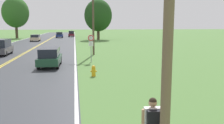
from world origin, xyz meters
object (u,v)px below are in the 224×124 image
at_px(car_champagne_hatchback_mid_far, 35,38).
at_px(car_maroon_suv_distant, 72,34).
at_px(tree_mid_treeline, 15,13).
at_px(fire_hydrant, 94,71).
at_px(traffic_sign, 91,42).
at_px(hitchhiker_person, 153,122).
at_px(car_dark_green_van_approaching, 50,57).
at_px(tree_behind_sign, 98,15).
at_px(car_dark_grey_van_mid_near, 2,47).
at_px(car_dark_blue_sedan_receding, 60,35).

relative_size(car_champagne_hatchback_mid_far, car_maroon_suv_distant, 0.77).
bearing_deg(tree_mid_treeline, car_champagne_hatchback_mid_far, -62.86).
height_order(fire_hydrant, car_maroon_suv_distant, car_maroon_suv_distant).
relative_size(fire_hydrant, tree_mid_treeline, 0.07).
bearing_deg(traffic_sign, fire_hydrant, -92.47).
height_order(hitchhiker_person, car_maroon_suv_distant, car_maroon_suv_distant).
bearing_deg(hitchhiker_person, car_dark_green_van_approaching, 19.94).
distance_m(fire_hydrant, tree_mid_treeline, 54.85).
distance_m(tree_behind_sign, car_maroon_suv_distant, 18.80).
relative_size(car_dark_green_van_approaching, car_dark_grey_van_mid_near, 0.94).
bearing_deg(car_champagne_hatchback_mid_far, tree_mid_treeline, 26.33).
bearing_deg(car_dark_grey_van_mid_near, car_champagne_hatchback_mid_far, -1.36).
bearing_deg(car_dark_green_van_approaching, car_dark_blue_sedan_receding, -176.18).
bearing_deg(tree_behind_sign, tree_mid_treeline, 154.62).
distance_m(traffic_sign, tree_behind_sign, 35.87).
bearing_deg(car_dark_green_van_approaching, tree_mid_treeline, -162.85).
bearing_deg(tree_mid_treeline, car_dark_green_van_approaching, -74.19).
xyz_separation_m(car_dark_grey_van_mid_near, car_champagne_hatchback_mid_far, (-0.04, 24.80, -0.18)).
relative_size(tree_mid_treeline, car_maroon_suv_distant, 2.41).
height_order(car_dark_green_van_approaching, car_maroon_suv_distant, car_maroon_suv_distant).
bearing_deg(car_dark_green_van_approaching, car_dark_grey_van_mid_near, -143.05).
relative_size(tree_mid_treeline, car_champagne_hatchback_mid_far, 3.12).
bearing_deg(car_dark_blue_sedan_receding, car_dark_grey_van_mid_near, -6.58).
height_order(hitchhiker_person, car_dark_grey_van_mid_near, car_dark_grey_van_mid_near).
relative_size(car_dark_green_van_approaching, car_champagne_hatchback_mid_far, 1.20).
xyz_separation_m(car_champagne_hatchback_mid_far, car_dark_blue_sedan_receding, (4.36, 14.63, 0.03)).
bearing_deg(car_dark_blue_sedan_receding, fire_hydrant, 5.59).
height_order(car_champagne_hatchback_mid_far, car_maroon_suv_distant, car_maroon_suv_distant).
bearing_deg(fire_hydrant, tree_behind_sign, 83.88).
height_order(traffic_sign, tree_mid_treeline, tree_mid_treeline).
bearing_deg(traffic_sign, tree_behind_sign, 83.24).
xyz_separation_m(tree_mid_treeline, car_maroon_suv_distant, (14.59, 6.81, -5.92)).
bearing_deg(hitchhiker_person, car_champagne_hatchback_mid_far, 16.99).
xyz_separation_m(hitchhiker_person, traffic_sign, (-0.42, 16.88, 0.96)).
bearing_deg(car_dark_green_van_approaching, tree_behind_sign, 169.43).
xyz_separation_m(fire_hydrant, tree_behind_sign, (4.47, 41.74, 5.45)).
distance_m(fire_hydrant, car_dark_green_van_approaching, 5.65).
bearing_deg(hitchhiker_person, tree_mid_treeline, 20.47).
height_order(tree_behind_sign, car_maroon_suv_distant, tree_behind_sign).
bearing_deg(hitchhiker_person, car_dark_blue_sedan_receding, 10.38).
height_order(tree_behind_sign, car_dark_blue_sedan_receding, tree_behind_sign).
xyz_separation_m(hitchhiker_person, car_dark_blue_sedan_receding, (-6.17, 63.47, -0.21)).
bearing_deg(car_dark_blue_sedan_receding, car_dark_green_van_approaching, 2.16).
bearing_deg(traffic_sign, hitchhiker_person, -88.56).
bearing_deg(car_maroon_suv_distant, traffic_sign, 4.57).
bearing_deg(traffic_sign, car_maroon_suv_distant, 92.68).
height_order(tree_behind_sign, car_dark_green_van_approaching, tree_behind_sign).
relative_size(traffic_sign, tree_behind_sign, 0.27).
xyz_separation_m(fire_hydrant, tree_mid_treeline, (-16.77, 51.82, 6.49)).
xyz_separation_m(fire_hydrant, traffic_sign, (0.27, 6.32, 1.60)).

